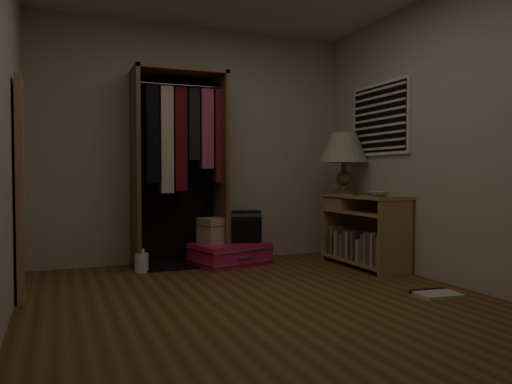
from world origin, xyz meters
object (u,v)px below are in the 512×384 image
floor_mirror (23,189)px  black_bag (246,226)px  table_lamp (344,149)px  train_case (219,230)px  open_wardrobe (181,152)px  pink_suitcase (230,254)px  console_bookshelf (361,229)px  white_jug (142,262)px

floor_mirror → black_bag: 2.27m
floor_mirror → table_lamp: size_ratio=2.38×
floor_mirror → train_case: size_ratio=3.67×
open_wardrobe → pink_suitcase: open_wardrobe is taller
open_wardrobe → train_case: size_ratio=4.43×
console_bookshelf → floor_mirror: floor_mirror is taller
pink_suitcase → white_jug: bearing=167.5°
table_lamp → console_bookshelf: bearing=-91.0°
train_case → table_lamp: bearing=-29.9°
open_wardrobe → table_lamp: size_ratio=2.87×
black_bag → open_wardrobe: bearing=-179.1°
console_bookshelf → white_jug: size_ratio=4.83×
open_wardrobe → table_lamp: (1.77, -0.37, 0.05)m
pink_suitcase → table_lamp: table_lamp is taller
train_case → white_jug: (-0.84, -0.14, -0.27)m
train_case → black_bag: 0.30m
console_bookshelf → floor_mirror: (-3.24, -0.04, 0.46)m
floor_mirror → black_bag: size_ratio=4.72×
black_bag → white_jug: 1.17m
floor_mirror → pink_suitcase: floor_mirror is taller
open_wardrobe → black_bag: (0.67, -0.17, -0.79)m
open_wardrobe → train_case: bearing=-12.7°
table_lamp → train_case: bearing=168.5°
black_bag → white_jug: size_ratio=1.55×
pink_suitcase → train_case: (-0.10, 0.08, 0.25)m
floor_mirror → white_jug: size_ratio=7.33×
pink_suitcase → white_jug: pink_suitcase is taller
open_wardrobe → train_case: open_wardrobe is taller
black_bag → pink_suitcase: bearing=-165.4°
open_wardrobe → pink_suitcase: bearing=-19.2°
console_bookshelf → pink_suitcase: console_bookshelf is taller
open_wardrobe → pink_suitcase: size_ratio=2.28×
open_wardrobe → floor_mirror: open_wardrobe is taller
floor_mirror → train_case: (1.86, 0.68, -0.48)m
console_bookshelf → pink_suitcase: (-1.27, 0.56, -0.27)m
open_wardrobe → floor_mirror: size_ratio=1.21×
pink_suitcase → white_jug: 0.94m
floor_mirror → train_case: floor_mirror is taller
floor_mirror → table_lamp: 3.29m
floor_mirror → table_lamp: bearing=7.1°
open_wardrobe → pink_suitcase: (0.49, -0.17, -1.08)m
table_lamp → open_wardrobe: bearing=168.2°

